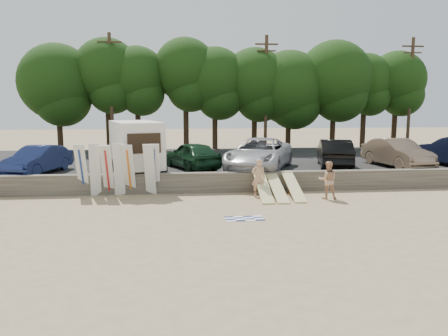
{
  "coord_description": "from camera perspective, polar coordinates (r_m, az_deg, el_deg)",
  "views": [
    {
      "loc": [
        -4.86,
        -18.47,
        4.39
      ],
      "look_at": [
        -2.66,
        3.0,
        1.22
      ],
      "focal_mm": 35.0,
      "sensor_mm": 36.0,
      "label": 1
    }
  ],
  "objects": [
    {
      "name": "surfboard_low_1",
      "position": [
        20.78,
        6.93,
        -2.54
      ],
      "size": [
        0.56,
        2.89,
        0.96
      ],
      "primitive_type": "cube",
      "rotation": [
        0.3,
        0.0,
        0.0
      ],
      "color": "beige",
      "rests_on": "ground"
    },
    {
      "name": "car_0",
      "position": [
        25.24,
        -23.11,
        0.99
      ],
      "size": [
        2.73,
        4.77,
        1.49
      ],
      "primitive_type": "imported",
      "rotation": [
        0.0,
        0.0,
        -0.27
      ],
      "color": "#151F4A",
      "rests_on": "parking_lot"
    },
    {
      "name": "car_4",
      "position": [
        27.63,
        21.64,
        1.83
      ],
      "size": [
        2.43,
        5.22,
        1.66
      ],
      "primitive_type": "imported",
      "rotation": [
        0.0,
        0.0,
        0.14
      ],
      "color": "#78604C",
      "rests_on": "parking_lot"
    },
    {
      "name": "parking_lot",
      "position": [
        29.65,
        3.65,
        0.52
      ],
      "size": [
        44.0,
        14.5,
        0.7
      ],
      "primitive_type": "cube",
      "color": "#282828",
      "rests_on": "ground"
    },
    {
      "name": "ground",
      "position": [
        19.59,
        8.7,
        -4.68
      ],
      "size": [
        120.0,
        120.0,
        0.0
      ],
      "primitive_type": "plane",
      "color": "tan",
      "rests_on": "ground"
    },
    {
      "name": "surfboard_upright_1",
      "position": [
        21.61,
        -16.48,
        -0.24
      ],
      "size": [
        0.57,
        0.61,
        2.57
      ],
      "primitive_type": "cube",
      "rotation": [
        0.19,
        0.0,
        0.14
      ],
      "color": "silver",
      "rests_on": "ground"
    },
    {
      "name": "surfboard_upright_2",
      "position": [
        21.49,
        -14.99,
        -0.32
      ],
      "size": [
        0.55,
        0.85,
        2.5
      ],
      "primitive_type": "cube",
      "rotation": [
        0.3,
        0.0,
        -0.06
      ],
      "color": "silver",
      "rests_on": "ground"
    },
    {
      "name": "box_trailer",
      "position": [
        23.72,
        -11.44,
        3.03
      ],
      "size": [
        3.39,
        4.78,
        2.77
      ],
      "rotation": [
        0.0,
        0.0,
        0.28
      ],
      "color": "white",
      "rests_on": "parking_lot"
    },
    {
      "name": "surfboard_low_2",
      "position": [
        21.04,
        9.02,
        -2.34
      ],
      "size": [
        0.56,
        2.86,
        1.04
      ],
      "primitive_type": "cube",
      "rotation": [
        0.33,
        0.0,
        0.0
      ],
      "color": "beige",
      "rests_on": "ground"
    },
    {
      "name": "car_3",
      "position": [
        26.5,
        14.23,
        1.89
      ],
      "size": [
        2.91,
        5.25,
        1.64
      ],
      "primitive_type": "imported",
      "rotation": [
        0.0,
        0.0,
        2.89
      ],
      "color": "black",
      "rests_on": "parking_lot"
    },
    {
      "name": "car_1",
      "position": [
        25.06,
        -4.19,
        1.68
      ],
      "size": [
        3.51,
        4.95,
        1.56
      ],
      "primitive_type": "imported",
      "rotation": [
        0.0,
        0.0,
        3.55
      ],
      "color": "#12331B",
      "rests_on": "parking_lot"
    },
    {
      "name": "beach_towel",
      "position": [
        16.97,
        2.67,
        -6.61
      ],
      "size": [
        1.53,
        1.53,
        0.0
      ],
      "primitive_type": "plane",
      "rotation": [
        0.0,
        0.0,
        0.02
      ],
      "color": "white",
      "rests_on": "ground"
    },
    {
      "name": "car_2",
      "position": [
        24.71,
        4.61,
        1.83
      ],
      "size": [
        5.24,
        7.05,
        1.78
      ],
      "primitive_type": "imported",
      "rotation": [
        0.0,
        0.0,
        -0.41
      ],
      "color": "#B4B3B8",
      "rests_on": "parking_lot"
    },
    {
      "name": "gear_bag",
      "position": [
        22.01,
        8.89,
        -2.95
      ],
      "size": [
        0.3,
        0.25,
        0.22
      ],
      "primitive_type": "cube",
      "rotation": [
        0.0,
        0.0,
        -0.01
      ],
      "color": "#C85B17",
      "rests_on": "ground"
    },
    {
      "name": "treeline",
      "position": [
        36.3,
        1.04,
        11.49
      ],
      "size": [
        33.37,
        6.54,
        9.0
      ],
      "color": "#382616",
      "rests_on": "parking_lot"
    },
    {
      "name": "utility_poles",
      "position": [
        35.16,
        5.5,
        10.02
      ],
      "size": [
        25.8,
        0.26,
        9.0
      ],
      "color": "#473321",
      "rests_on": "parking_lot"
    },
    {
      "name": "beachgoer_a",
      "position": [
        20.76,
        4.53,
        -1.3
      ],
      "size": [
        0.69,
        0.48,
        1.82
      ],
      "primitive_type": "imported",
      "rotation": [
        0.0,
        0.0,
        3.08
      ],
      "color": "tan",
      "rests_on": "ground"
    },
    {
      "name": "surfboard_upright_4",
      "position": [
        21.37,
        -12.29,
        -0.26
      ],
      "size": [
        0.58,
        0.85,
        2.51
      ],
      "primitive_type": "cube",
      "rotation": [
        0.29,
        0.0,
        -0.11
      ],
      "color": "silver",
      "rests_on": "ground"
    },
    {
      "name": "cooler",
      "position": [
        21.85,
        7.31,
        -2.86
      ],
      "size": [
        0.41,
        0.34,
        0.32
      ],
      "primitive_type": "cube",
      "rotation": [
        0.0,
        0.0,
        -0.1
      ],
      "color": "#258A41",
      "rests_on": "ground"
    },
    {
      "name": "beachgoer_b",
      "position": [
        20.85,
        13.39,
        -1.55
      ],
      "size": [
        0.94,
        0.78,
        1.76
      ],
      "primitive_type": "imported",
      "rotation": [
        0.0,
        0.0,
        3.0
      ],
      "color": "tan",
      "rests_on": "ground"
    },
    {
      "name": "surfboard_upright_3",
      "position": [
        21.44,
        -13.55,
        -0.19
      ],
      "size": [
        0.52,
        0.54,
        2.57
      ],
      "primitive_type": "cube",
      "rotation": [
        0.18,
        0.0,
        0.04
      ],
      "color": "silver",
      "rests_on": "ground"
    },
    {
      "name": "surfboard_upright_0",
      "position": [
        21.84,
        -18.07,
        -0.27
      ],
      "size": [
        0.58,
        0.75,
        2.54
      ],
      "primitive_type": "cube",
      "rotation": [
        0.25,
        0.0,
        -0.13
      ],
      "color": "silver",
      "rests_on": "ground"
    },
    {
      "name": "surfboard_low_0",
      "position": [
        20.58,
        5.1,
        -2.33
      ],
      "size": [
        0.56,
        2.82,
        1.16
      ],
      "primitive_type": "cube",
      "rotation": [
        0.37,
        0.0,
        0.0
      ],
      "color": "beige",
      "rests_on": "ground"
    },
    {
      "name": "surfboard_upright_5",
      "position": [
        21.21,
        -9.67,
        -0.23
      ],
      "size": [
        0.57,
        0.78,
        2.53
      ],
      "primitive_type": "cube",
      "rotation": [
        0.26,
        0.0,
        -0.11
      ],
      "color": "silver",
      "rests_on": "ground"
    },
    {
      "name": "surfboard_upright_6",
      "position": [
        21.33,
        -9.08,
        -0.17
      ],
      "size": [
        0.53,
        0.77,
        2.52
      ],
      "primitive_type": "cube",
      "rotation": [
        0.27,
        0.0,
        0.04
      ],
      "color": "silver",
      "rests_on": "ground"
    },
    {
      "name": "seawall",
      "position": [
        22.35,
        6.81,
        -1.72
      ],
      "size": [
        44.0,
        0.5,
        1.0
      ],
      "primitive_type": "cube",
      "color": "#6B6356",
      "rests_on": "ground"
    }
  ]
}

